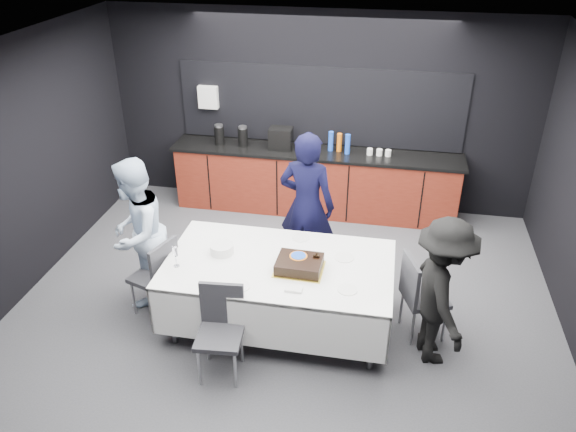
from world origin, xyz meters
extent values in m
plane|color=#48484D|center=(0.00, 0.00, 0.00)|extent=(6.00, 6.00, 0.00)
cube|color=white|center=(0.00, 0.00, 2.80)|extent=(6.00, 5.00, 0.04)
cube|color=black|center=(0.00, 2.50, 1.40)|extent=(6.00, 0.04, 2.80)
cube|color=black|center=(0.00, -2.50, 1.40)|extent=(6.00, 0.04, 2.80)
cube|color=black|center=(-3.00, 0.00, 1.40)|extent=(0.04, 5.00, 2.80)
cube|color=#621B0F|center=(0.00, 2.20, 0.45)|extent=(4.00, 0.60, 0.90)
cube|color=black|center=(0.00, 2.20, 0.92)|extent=(4.10, 0.64, 0.04)
cube|color=black|center=(0.00, 2.48, 1.50)|extent=(4.00, 0.03, 1.10)
cube|color=white|center=(-1.60, 2.43, 1.55)|extent=(0.28, 0.12, 0.32)
cylinder|color=black|center=(-1.40, 2.20, 1.07)|extent=(0.14, 0.14, 0.26)
cylinder|color=black|center=(-1.05, 2.20, 1.07)|extent=(0.14, 0.14, 0.26)
cube|color=black|center=(-0.50, 2.20, 1.09)|extent=(0.32, 0.24, 0.30)
cylinder|color=blue|center=(0.20, 2.25, 1.08)|extent=(0.07, 0.07, 0.28)
cylinder|color=orange|center=(0.32, 2.25, 1.07)|extent=(0.07, 0.07, 0.26)
cylinder|color=blue|center=(0.44, 2.18, 1.08)|extent=(0.07, 0.07, 0.28)
cylinder|color=white|center=(0.75, 2.20, 0.98)|extent=(0.08, 0.08, 0.09)
cylinder|color=white|center=(0.88, 2.20, 0.98)|extent=(0.08, 0.08, 0.09)
cylinder|color=white|center=(1.00, 2.20, 0.98)|extent=(0.08, 0.08, 0.09)
cylinder|color=#99999E|center=(-1.40, 2.20, 1.21)|extent=(0.12, 0.12, 0.03)
cylinder|color=#99999E|center=(-1.05, 2.20, 1.21)|extent=(0.12, 0.12, 0.03)
cylinder|color=#99999E|center=(-1.00, -0.90, 0.38)|extent=(0.06, 0.06, 0.75)
cylinder|color=#99999E|center=(-1.00, 0.10, 0.38)|extent=(0.06, 0.06, 0.75)
cylinder|color=#99999E|center=(1.00, -0.90, 0.38)|extent=(0.06, 0.06, 0.75)
cylinder|color=#99999E|center=(1.00, 0.10, 0.38)|extent=(0.06, 0.06, 0.75)
cube|color=white|center=(0.00, -0.40, 0.76)|extent=(2.32, 1.32, 0.04)
cube|color=white|center=(0.00, -1.05, 0.49)|extent=(2.32, 0.02, 0.55)
cube|color=white|center=(0.00, 0.25, 0.49)|extent=(2.32, 0.02, 0.55)
cube|color=white|center=(-1.15, -0.40, 0.49)|extent=(0.02, 1.32, 0.55)
cube|color=white|center=(1.15, -0.40, 0.49)|extent=(0.02, 1.32, 0.55)
cube|color=gold|center=(0.22, -0.48, 0.79)|extent=(0.49, 0.41, 0.01)
cube|color=black|center=(0.22, -0.48, 0.84)|extent=(0.46, 0.37, 0.10)
cube|color=black|center=(0.22, -0.48, 0.89)|extent=(0.46, 0.37, 0.01)
cylinder|color=orange|center=(0.20, -0.42, 0.90)|extent=(0.18, 0.18, 0.00)
cylinder|color=blue|center=(0.20, -0.42, 0.91)|extent=(0.15, 0.15, 0.01)
sphere|color=black|center=(0.40, -0.36, 0.92)|extent=(0.04, 0.04, 0.04)
sphere|color=black|center=(0.42, -0.40, 0.92)|extent=(0.04, 0.04, 0.04)
sphere|color=black|center=(0.38, -0.40, 0.92)|extent=(0.04, 0.04, 0.04)
cylinder|color=white|center=(-0.62, -0.33, 0.83)|extent=(0.25, 0.25, 0.10)
cylinder|color=white|center=(-0.29, -0.87, 0.78)|extent=(0.21, 0.21, 0.01)
cylinder|color=white|center=(0.65, -0.19, 0.78)|extent=(0.20, 0.20, 0.01)
cylinder|color=white|center=(0.73, -0.73, 0.78)|extent=(0.19, 0.19, 0.01)
cylinder|color=white|center=(0.14, 0.12, 0.78)|extent=(0.20, 0.20, 0.01)
cube|color=white|center=(0.23, -0.83, 0.79)|extent=(0.17, 0.11, 0.03)
cylinder|color=white|center=(-1.00, -0.65, 0.78)|extent=(0.06, 0.06, 0.00)
cylinder|color=white|center=(-1.00, -0.65, 0.84)|extent=(0.01, 0.01, 0.12)
cylinder|color=white|center=(-1.00, -0.65, 0.95)|extent=(0.05, 0.05, 0.10)
cube|color=#2F2F34|center=(-1.38, -0.44, 0.45)|extent=(0.53, 0.53, 0.05)
cube|color=#2F2F34|center=(-1.20, -0.50, 0.70)|extent=(0.17, 0.41, 0.45)
cylinder|color=#99999E|center=(-1.49, -0.23, 0.22)|extent=(0.03, 0.03, 0.44)
cylinder|color=#99999E|center=(-1.60, -0.55, 0.22)|extent=(0.03, 0.03, 0.44)
cylinder|color=#99999E|center=(-1.17, -0.34, 0.22)|extent=(0.03, 0.03, 0.44)
cylinder|color=#99999E|center=(-1.28, -0.66, 0.22)|extent=(0.03, 0.03, 0.44)
cube|color=#2F2F34|center=(1.50, -0.27, 0.45)|extent=(0.54, 0.54, 0.05)
cube|color=#2F2F34|center=(1.32, -0.33, 0.70)|extent=(0.18, 0.41, 0.45)
cylinder|color=#99999E|center=(1.72, -0.37, 0.22)|extent=(0.03, 0.03, 0.44)
cylinder|color=#99999E|center=(1.60, -0.05, 0.22)|extent=(0.03, 0.03, 0.44)
cylinder|color=#99999E|center=(1.40, -0.48, 0.22)|extent=(0.03, 0.03, 0.44)
cylinder|color=#99999E|center=(1.28, -0.17, 0.22)|extent=(0.03, 0.03, 0.44)
cube|color=#2F2F34|center=(-0.40, -1.23, 0.45)|extent=(0.45, 0.45, 0.05)
cube|color=#2F2F34|center=(-0.41, -1.04, 0.70)|extent=(0.42, 0.08, 0.45)
cylinder|color=#99999E|center=(-0.55, -1.42, 0.22)|extent=(0.03, 0.03, 0.44)
cylinder|color=#99999E|center=(-0.21, -1.39, 0.22)|extent=(0.03, 0.03, 0.44)
cylinder|color=#99999E|center=(-0.58, -1.08, 0.22)|extent=(0.03, 0.03, 0.44)
cylinder|color=#99999E|center=(-0.24, -1.05, 0.22)|extent=(0.03, 0.03, 0.44)
imported|color=black|center=(0.12, 0.63, 0.91)|extent=(0.72, 0.53, 1.81)
imported|color=silver|center=(-1.61, -0.24, 0.85)|extent=(0.65, 0.83, 1.70)
imported|color=black|center=(1.60, -0.60, 0.77)|extent=(0.81, 1.11, 1.55)
camera|label=1|loc=(0.97, -5.05, 4.00)|focal=35.00mm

